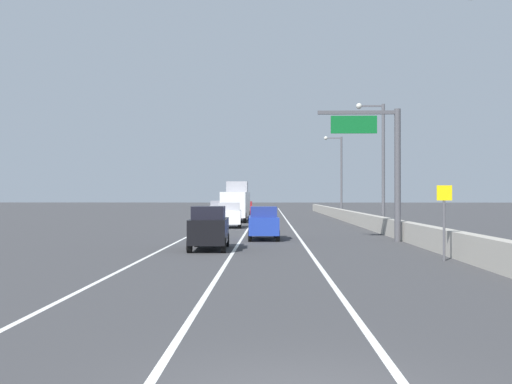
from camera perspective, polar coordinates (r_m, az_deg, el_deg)
The scene contains 15 objects.
ground_plane at distance 71.86m, azimuth 1.49°, elevation -2.40°, with size 320.00×320.00×0.00m, color #38383A.
lane_stripe_left at distance 63.07m, azimuth -3.48°, elevation -2.69°, with size 0.16×130.00×0.00m, color silver.
lane_stripe_center at distance 62.88m, azimuth -0.29°, elevation -2.69°, with size 0.16×130.00×0.00m, color silver.
lane_stripe_right at distance 62.89m, azimuth 2.90°, elevation -2.69°, with size 0.16×130.00×0.00m, color silver.
jersey_barrier_right at distance 48.49m, azimuth 10.54°, elevation -2.74°, with size 0.60×120.00×1.10m, color #9E998E.
overhead_sign_gantry at distance 35.81m, azimuth 11.71°, elevation 3.09°, with size 4.68×0.36×7.50m.
speed_advisory_sign at distance 25.75m, azimuth 16.90°, elevation -2.17°, with size 0.60×0.11×3.00m.
lamp_post_right_second at distance 47.13m, azimuth 11.29°, elevation 3.19°, with size 2.14×0.44×9.49m.
lamp_post_right_third at distance 72.59m, azimuth 7.64°, elevation 1.95°, with size 2.14×0.44×9.49m.
car_blue_0 at distance 36.60m, azimuth 0.68°, elevation -2.87°, with size 1.89×4.43×1.95m.
car_black_1 at distance 29.83m, azimuth -4.33°, elevation -3.33°, with size 1.86×4.34×2.09m.
car_white_2 at distance 50.16m, azimuth -2.48°, elevation -2.15°, with size 2.08×4.11×2.01m.
car_red_3 at distance 75.55m, azimuth -0.99°, elevation -1.58°, with size 2.05×4.31×1.90m.
car_silver_4 at distance 74.31m, azimuth -3.47°, elevation -1.56°, with size 1.97×4.47×2.00m.
box_truck at distance 61.84m, azimuth -1.85°, elevation -1.03°, with size 2.65×7.98×4.03m.
Camera 1 is at (-0.35, -7.81, 2.59)m, focal length 43.56 mm.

